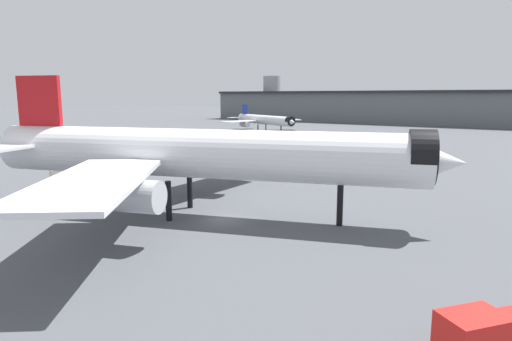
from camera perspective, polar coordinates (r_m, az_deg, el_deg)
name	(u,v)px	position (r m, az deg, el deg)	size (l,w,h in m)	color
ground	(224,219)	(50.32, -4.23, -6.38)	(900.00, 900.00, 0.00)	#4C4F54
airliner_near_gate	(196,154)	(51.07, -7.82, 2.09)	(57.48, 51.69, 16.40)	white
airliner_far_taxiway	(264,120)	(172.56, 1.04, 6.60)	(36.06, 32.29, 10.37)	silver
terminal_building	(373,106)	(241.13, 14.97, 8.08)	(188.39, 57.76, 25.57)	slate
service_truck_front	(487,337)	(26.99, 27.83, -18.67)	(5.55, 5.48, 3.00)	black
baggage_tug_wing	(316,168)	(80.04, 7.83, 0.31)	(2.69, 3.54, 1.85)	black
baggage_cart_trailing	(55,174)	(80.27, -24.66, -0.46)	(2.85, 2.69, 1.82)	black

